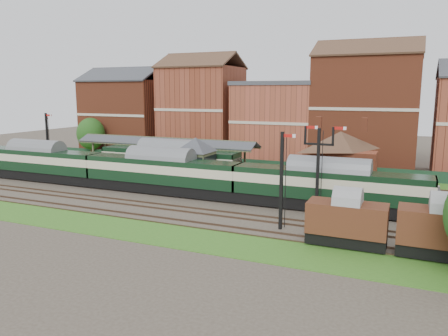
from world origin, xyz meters
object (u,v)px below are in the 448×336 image
at_px(signal_box, 196,162).
at_px(platform_railcar, 169,161).
at_px(semaphore_bracket, 318,167).
at_px(dmu_train, 161,172).
at_px(goods_van_a, 347,221).

height_order(signal_box, platform_railcar, signal_box).
height_order(signal_box, semaphore_bracket, semaphore_bracket).
distance_m(semaphore_bracket, dmu_train, 17.96).
bearing_deg(platform_railcar, goods_van_a, -32.87).
bearing_deg(dmu_train, platform_railcar, 113.79).
height_order(signal_box, goods_van_a, signal_box).
distance_m(semaphore_bracket, goods_van_a, 7.84).
height_order(dmu_train, goods_van_a, dmu_train).
bearing_deg(goods_van_a, semaphore_bracket, 118.11).
xyz_separation_m(platform_railcar, goods_van_a, (23.98, -15.50, -0.55)).
relative_size(dmu_train, platform_railcar, 2.94).
relative_size(signal_box, dmu_train, 0.11).
xyz_separation_m(dmu_train, platform_railcar, (-2.86, 6.50, 0.05)).
bearing_deg(signal_box, semaphore_bracket, -20.92).
bearing_deg(semaphore_bracket, goods_van_a, -61.89).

